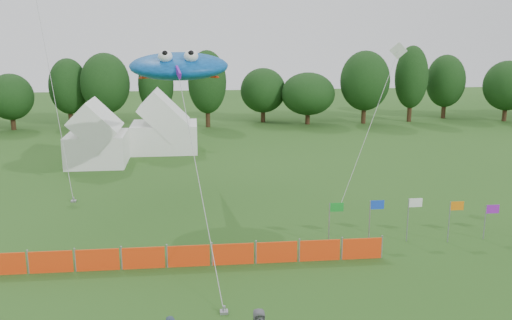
{
  "coord_description": "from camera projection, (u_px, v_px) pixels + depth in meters",
  "views": [
    {
      "loc": [
        -2.51,
        -16.64,
        10.56
      ],
      "look_at": [
        0.0,
        6.0,
        5.2
      ],
      "focal_mm": 40.0,
      "sensor_mm": 36.0,
      "label": 1
    }
  ],
  "objects": [
    {
      "name": "stingray_kite",
      "position": [
        180.0,
        66.0,
        33.35
      ],
      "size": [
        5.74,
        21.74,
        9.34
      ],
      "color": "blue",
      "rests_on": "ground"
    },
    {
      "name": "barrier_fence",
      "position": [
        189.0,
        256.0,
        25.57
      ],
      "size": [
        17.9,
        0.06,
        1.0
      ],
      "color": "#EF3A0D",
      "rests_on": "ground"
    },
    {
      "name": "treeline",
      "position": [
        231.0,
        87.0,
        61.47
      ],
      "size": [
        104.57,
        8.78,
        8.36
      ],
      "color": "#382314",
      "rests_on": "ground"
    },
    {
      "name": "small_kite_white",
      "position": [
        381.0,
        95.0,
        35.93
      ],
      "size": [
        5.49,
        4.86,
        9.6
      ],
      "color": "white",
      "rests_on": "ground"
    },
    {
      "name": "small_kite_dark",
      "position": [
        47.0,
        57.0,
        38.74
      ],
      "size": [
        4.43,
        10.06,
        14.3
      ],
      "color": "black",
      "rests_on": "ground"
    },
    {
      "name": "flag_row",
      "position": [
        430.0,
        215.0,
        28.34
      ],
      "size": [
        10.73,
        0.44,
        2.24
      ],
      "color": "gray",
      "rests_on": "ground"
    },
    {
      "name": "tent_right",
      "position": [
        164.0,
        128.0,
        49.02
      ],
      "size": [
        5.65,
        4.52,
        3.99
      ],
      "color": "white",
      "rests_on": "ground"
    },
    {
      "name": "tent_left",
      "position": [
        97.0,
        139.0,
        44.26
      ],
      "size": [
        4.55,
        4.55,
        4.01
      ],
      "color": "white",
      "rests_on": "ground"
    }
  ]
}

